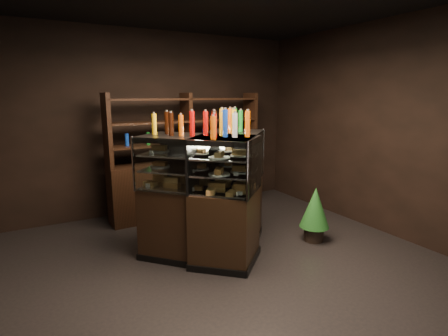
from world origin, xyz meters
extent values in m
plane|color=black|center=(0.00, 0.00, 0.00)|extent=(5.00, 5.00, 0.00)
cube|color=black|center=(0.00, 2.50, 1.50)|extent=(5.00, 0.02, 3.00)
cube|color=black|center=(2.50, 0.00, 1.50)|extent=(0.02, 5.00, 3.00)
cube|color=black|center=(0.22, 0.43, 0.44)|extent=(1.40, 1.45, 0.88)
cube|color=black|center=(0.22, 0.43, 0.04)|extent=(1.44, 1.50, 0.08)
cube|color=black|center=(0.22, 0.43, 1.47)|extent=(1.40, 1.45, 0.06)
cube|color=silver|center=(0.22, 0.43, 0.89)|extent=(1.32, 1.38, 0.02)
cube|color=silver|center=(0.22, 0.43, 1.10)|extent=(1.32, 1.38, 0.02)
cube|color=silver|center=(0.22, 0.43, 1.28)|extent=(1.32, 1.38, 0.02)
cube|color=white|center=(0.48, 0.20, 1.19)|extent=(0.90, 1.01, 0.62)
cylinder|color=silver|center=(0.92, 0.71, 1.19)|extent=(0.03, 0.03, 0.64)
cylinder|color=silver|center=(0.02, -0.29, 1.19)|extent=(0.03, 0.03, 0.64)
cube|color=black|center=(-0.19, 0.43, 0.44)|extent=(1.41, 1.44, 0.88)
cube|color=black|center=(-0.19, 0.43, 0.04)|extent=(1.46, 1.48, 0.08)
cube|color=black|center=(-0.19, 0.43, 1.47)|extent=(1.41, 1.44, 0.06)
cube|color=silver|center=(-0.19, 0.43, 0.89)|extent=(1.34, 1.37, 0.02)
cube|color=silver|center=(-0.19, 0.43, 1.10)|extent=(1.34, 1.37, 0.02)
cube|color=silver|center=(-0.19, 0.43, 1.28)|extent=(1.34, 1.37, 0.02)
cube|color=white|center=(-0.45, 0.19, 1.19)|extent=(0.93, 0.99, 0.62)
cylinder|color=silver|center=(0.02, -0.29, 1.19)|extent=(0.03, 0.03, 0.64)
cylinder|color=silver|center=(-0.90, 0.69, 1.19)|extent=(0.03, 0.03, 0.64)
cube|color=#D6914D|center=(-0.13, -0.01, 0.93)|extent=(0.19, 0.19, 0.06)
cube|color=#D6914D|center=(0.06, 0.20, 0.93)|extent=(0.19, 0.19, 0.06)
cube|color=#D6914D|center=(0.25, 0.41, 0.93)|extent=(0.19, 0.19, 0.06)
cube|color=#D6914D|center=(0.43, 0.62, 0.93)|extent=(0.19, 0.19, 0.06)
cube|color=#D6914D|center=(0.62, 0.83, 0.93)|extent=(0.19, 0.19, 0.06)
cylinder|color=white|center=(-0.12, 0.05, 1.11)|extent=(0.24, 0.24, 0.02)
cube|color=#D6914D|center=(-0.12, 0.05, 1.15)|extent=(0.18, 0.18, 0.05)
cylinder|color=white|center=(0.22, 0.43, 1.11)|extent=(0.24, 0.24, 0.02)
cube|color=#D6914D|center=(0.22, 0.43, 1.15)|extent=(0.18, 0.18, 0.05)
cylinder|color=white|center=(0.56, 0.82, 1.11)|extent=(0.24, 0.24, 0.02)
cube|color=#D6914D|center=(0.56, 0.82, 1.15)|extent=(0.18, 0.18, 0.05)
cylinder|color=white|center=(-0.12, 0.05, 1.30)|extent=(0.24, 0.24, 0.02)
cube|color=#D6914D|center=(-0.12, 0.05, 1.34)|extent=(0.18, 0.18, 0.05)
cylinder|color=white|center=(0.22, 0.43, 1.30)|extent=(0.24, 0.24, 0.02)
cube|color=#D6914D|center=(0.22, 0.43, 1.34)|extent=(0.18, 0.18, 0.05)
cylinder|color=white|center=(0.56, 0.82, 1.30)|extent=(0.24, 0.24, 0.02)
cube|color=#D6914D|center=(0.56, 0.82, 1.34)|extent=(0.18, 0.18, 0.05)
cube|color=#D6914D|center=(-0.61, 0.82, 0.93)|extent=(0.19, 0.19, 0.06)
cube|color=#D6914D|center=(-0.41, 0.61, 0.93)|extent=(0.19, 0.19, 0.06)
cube|color=#D6914D|center=(-0.22, 0.41, 0.93)|extent=(0.19, 0.19, 0.06)
cube|color=#D6914D|center=(-0.02, 0.20, 0.93)|extent=(0.19, 0.19, 0.06)
cube|color=#D6914D|center=(0.17, -0.01, 0.93)|extent=(0.19, 0.19, 0.06)
cylinder|color=white|center=(-0.54, 0.80, 1.11)|extent=(0.24, 0.24, 0.02)
cube|color=#D6914D|center=(-0.54, 0.80, 1.15)|extent=(0.18, 0.18, 0.05)
cylinder|color=white|center=(-0.19, 0.43, 1.11)|extent=(0.24, 0.24, 0.02)
cube|color=#D6914D|center=(-0.19, 0.43, 1.15)|extent=(0.18, 0.18, 0.05)
cylinder|color=white|center=(0.16, 0.06, 1.11)|extent=(0.24, 0.24, 0.02)
cube|color=#D6914D|center=(0.16, 0.06, 1.15)|extent=(0.18, 0.18, 0.05)
cylinder|color=white|center=(-0.54, 0.80, 1.30)|extent=(0.24, 0.24, 0.02)
cube|color=#D6914D|center=(-0.54, 0.80, 1.34)|extent=(0.18, 0.18, 0.05)
cylinder|color=white|center=(-0.19, 0.43, 1.30)|extent=(0.24, 0.24, 0.02)
cube|color=#D6914D|center=(-0.19, 0.43, 1.34)|extent=(0.18, 0.18, 0.05)
cylinder|color=white|center=(0.16, 0.06, 1.30)|extent=(0.24, 0.24, 0.02)
cube|color=#D6914D|center=(0.16, 0.06, 1.34)|extent=(0.18, 0.18, 0.05)
cylinder|color=#147223|center=(-0.16, 0.01, 1.64)|extent=(0.06, 0.06, 0.28)
cylinder|color=silver|center=(-0.16, 0.01, 1.79)|extent=(0.03, 0.03, 0.02)
cylinder|color=#0F38B2|center=(-0.07, 0.11, 1.64)|extent=(0.06, 0.06, 0.28)
cylinder|color=silver|center=(-0.07, 0.11, 1.79)|extent=(0.03, 0.03, 0.02)
cylinder|color=black|center=(0.01, 0.20, 1.64)|extent=(0.06, 0.06, 0.28)
cylinder|color=silver|center=(0.01, 0.20, 1.79)|extent=(0.03, 0.03, 0.02)
cylinder|color=yellow|center=(0.09, 0.29, 1.64)|extent=(0.06, 0.06, 0.28)
cylinder|color=silver|center=(0.09, 0.29, 1.79)|extent=(0.03, 0.03, 0.02)
cylinder|color=#B20C0A|center=(0.18, 0.39, 1.64)|extent=(0.06, 0.06, 0.28)
cylinder|color=silver|center=(0.18, 0.39, 1.79)|extent=(0.03, 0.03, 0.02)
cylinder|color=silver|center=(0.26, 0.48, 1.64)|extent=(0.06, 0.06, 0.28)
cylinder|color=silver|center=(0.26, 0.48, 1.79)|extent=(0.03, 0.03, 0.02)
cylinder|color=#D8590A|center=(0.35, 0.57, 1.64)|extent=(0.06, 0.06, 0.28)
cylinder|color=silver|center=(0.35, 0.57, 1.79)|extent=(0.03, 0.03, 0.02)
cylinder|color=#147223|center=(0.43, 0.67, 1.64)|extent=(0.06, 0.06, 0.28)
cylinder|color=silver|center=(0.43, 0.67, 1.79)|extent=(0.03, 0.03, 0.02)
cylinder|color=#0F38B2|center=(0.51, 0.76, 1.64)|extent=(0.06, 0.06, 0.28)
cylinder|color=silver|center=(0.51, 0.76, 1.79)|extent=(0.03, 0.03, 0.02)
cylinder|color=black|center=(0.60, 0.86, 1.64)|extent=(0.06, 0.06, 0.28)
cylinder|color=silver|center=(0.60, 0.86, 1.79)|extent=(0.03, 0.03, 0.02)
cylinder|color=#147223|center=(-0.58, 0.84, 1.64)|extent=(0.06, 0.06, 0.28)
cylinder|color=silver|center=(-0.58, 0.84, 1.79)|extent=(0.03, 0.03, 0.02)
cylinder|color=#0F38B2|center=(-0.50, 0.75, 1.64)|extent=(0.06, 0.06, 0.28)
cylinder|color=silver|center=(-0.50, 0.75, 1.79)|extent=(0.03, 0.03, 0.02)
cylinder|color=black|center=(-0.41, 0.66, 1.64)|extent=(0.06, 0.06, 0.28)
cylinder|color=silver|center=(-0.41, 0.66, 1.79)|extent=(0.03, 0.03, 0.02)
cylinder|color=yellow|center=(-0.32, 0.57, 1.64)|extent=(0.06, 0.06, 0.28)
cylinder|color=silver|center=(-0.32, 0.57, 1.79)|extent=(0.03, 0.03, 0.02)
cylinder|color=#B20C0A|center=(-0.24, 0.47, 1.64)|extent=(0.06, 0.06, 0.28)
cylinder|color=silver|center=(-0.24, 0.47, 1.79)|extent=(0.03, 0.03, 0.02)
cylinder|color=silver|center=(-0.15, 0.38, 1.64)|extent=(0.06, 0.06, 0.28)
cylinder|color=silver|center=(-0.15, 0.38, 1.79)|extent=(0.03, 0.03, 0.02)
cylinder|color=#D8590A|center=(-0.06, 0.29, 1.64)|extent=(0.06, 0.06, 0.28)
cylinder|color=silver|center=(-0.06, 0.29, 1.79)|extent=(0.03, 0.03, 0.02)
cylinder|color=#147223|center=(0.02, 0.20, 1.64)|extent=(0.06, 0.06, 0.28)
cylinder|color=silver|center=(0.02, 0.20, 1.79)|extent=(0.03, 0.03, 0.02)
cylinder|color=#0F38B2|center=(0.11, 0.11, 1.64)|extent=(0.06, 0.06, 0.28)
cylinder|color=silver|center=(0.11, 0.11, 1.79)|extent=(0.03, 0.03, 0.02)
cylinder|color=black|center=(0.19, 0.02, 1.64)|extent=(0.06, 0.06, 0.28)
cylinder|color=silver|center=(0.19, 0.02, 1.79)|extent=(0.03, 0.03, 0.02)
cylinder|color=black|center=(1.38, 0.11, 0.10)|extent=(0.27, 0.27, 0.20)
cone|color=#164F1C|center=(1.38, 0.11, 0.48)|extent=(0.40, 0.40, 0.55)
cone|color=#164F1C|center=(1.38, 0.11, 0.66)|extent=(0.31, 0.31, 0.39)
cube|color=black|center=(0.33, 2.05, 0.45)|extent=(2.60, 0.51, 0.90)
cube|color=black|center=(-0.93, 2.01, 1.45)|extent=(0.07, 0.38, 1.10)
cube|color=black|center=(0.33, 2.05, 1.45)|extent=(0.07, 0.38, 1.10)
cube|color=black|center=(1.59, 2.09, 1.45)|extent=(0.07, 0.38, 1.10)
cube|color=black|center=(0.33, 2.05, 1.20)|extent=(2.54, 0.47, 0.03)
cube|color=black|center=(0.33, 2.05, 1.55)|extent=(2.54, 0.47, 0.03)
cube|color=black|center=(0.33, 2.05, 1.90)|extent=(2.54, 0.47, 0.03)
cylinder|color=#147223|center=(-0.65, 2.02, 1.32)|extent=(0.06, 0.06, 0.22)
cylinder|color=#0F38B2|center=(-0.32, 2.03, 1.32)|extent=(0.06, 0.06, 0.22)
cylinder|color=black|center=(0.01, 2.04, 1.32)|extent=(0.06, 0.06, 0.22)
cylinder|color=yellow|center=(0.33, 2.05, 1.32)|extent=(0.06, 0.06, 0.22)
cylinder|color=#B20C0A|center=(0.66, 2.06, 1.32)|extent=(0.06, 0.06, 0.22)
cylinder|color=silver|center=(0.99, 2.07, 1.32)|extent=(0.06, 0.06, 0.22)
cylinder|color=#D8590A|center=(1.31, 2.08, 1.32)|extent=(0.06, 0.06, 0.22)
camera|label=1|loc=(-1.87, -3.25, 1.97)|focal=28.00mm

